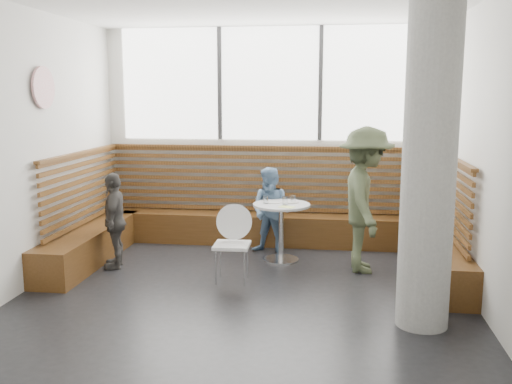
# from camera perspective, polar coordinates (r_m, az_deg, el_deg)

# --- Properties ---
(room) EXTENTS (5.00, 5.00, 3.20)m
(room) POSITION_cam_1_polar(r_m,az_deg,el_deg) (6.16, -1.27, 3.97)
(room) COLOR silver
(room) RESTS_ON ground
(booth) EXTENTS (5.00, 2.50, 1.44)m
(booth) POSITION_cam_1_polar(r_m,az_deg,el_deg) (8.08, 0.75, -3.23)
(booth) COLOR #472B11
(booth) RESTS_ON ground
(concrete_column) EXTENTS (0.50, 0.50, 3.20)m
(concrete_column) POSITION_cam_1_polar(r_m,az_deg,el_deg) (5.55, 16.94, 2.90)
(concrete_column) COLOR gray
(concrete_column) RESTS_ON ground
(wall_art) EXTENTS (0.03, 0.50, 0.50)m
(wall_art) POSITION_cam_1_polar(r_m,az_deg,el_deg) (7.30, -20.50, 9.76)
(wall_art) COLOR white
(wall_art) RESTS_ON room
(cafe_table) EXTENTS (0.76, 0.76, 0.78)m
(cafe_table) POSITION_cam_1_polar(r_m,az_deg,el_deg) (7.64, 2.56, -2.82)
(cafe_table) COLOR silver
(cafe_table) RESTS_ON ground
(cafe_chair) EXTENTS (0.44, 0.43, 0.91)m
(cafe_chair) POSITION_cam_1_polar(r_m,az_deg,el_deg) (6.86, -2.32, -4.49)
(cafe_chair) COLOR white
(cafe_chair) RESTS_ON ground
(adult_man) EXTENTS (0.73, 1.21, 1.83)m
(adult_man) POSITION_cam_1_polar(r_m,az_deg,el_deg) (7.27, 10.87, -0.76)
(adult_man) COLOR #454F35
(adult_man) RESTS_ON ground
(child_back) EXTENTS (0.71, 0.62, 1.22)m
(child_back) POSITION_cam_1_polar(r_m,az_deg,el_deg) (7.97, 1.55, -1.92)
(child_back) COLOR #6082A6
(child_back) RESTS_ON ground
(child_left) EXTENTS (0.46, 0.78, 1.24)m
(child_left) POSITION_cam_1_polar(r_m,az_deg,el_deg) (7.56, -13.95, -2.78)
(child_left) COLOR #45423E
(child_left) RESTS_ON ground
(plate_near) EXTENTS (0.21, 0.21, 0.01)m
(plate_near) POSITION_cam_1_polar(r_m,az_deg,el_deg) (7.67, 1.83, -1.02)
(plate_near) COLOR white
(plate_near) RESTS_ON cafe_table
(plate_far) EXTENTS (0.21, 0.21, 0.01)m
(plate_far) POSITION_cam_1_polar(r_m,az_deg,el_deg) (7.67, 3.53, -1.03)
(plate_far) COLOR white
(plate_far) RESTS_ON cafe_table
(glass_left) EXTENTS (0.06, 0.06, 0.10)m
(glass_left) POSITION_cam_1_polar(r_m,az_deg,el_deg) (7.59, 0.99, -0.79)
(glass_left) COLOR white
(glass_left) RESTS_ON cafe_table
(glass_mid) EXTENTS (0.07, 0.07, 0.11)m
(glass_mid) POSITION_cam_1_polar(r_m,az_deg,el_deg) (7.50, 2.93, -0.88)
(glass_mid) COLOR white
(glass_mid) RESTS_ON cafe_table
(glass_right) EXTENTS (0.07, 0.07, 0.10)m
(glass_right) POSITION_cam_1_polar(r_m,az_deg,el_deg) (7.63, 3.74, -0.75)
(glass_right) COLOR white
(glass_right) RESTS_ON cafe_table
(menu_card) EXTENTS (0.23, 0.19, 0.00)m
(menu_card) POSITION_cam_1_polar(r_m,az_deg,el_deg) (7.37, 3.11, -1.51)
(menu_card) COLOR #A5C64C
(menu_card) RESTS_ON cafe_table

